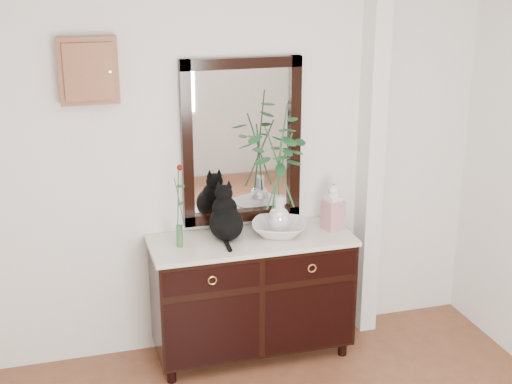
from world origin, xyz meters
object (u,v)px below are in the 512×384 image
object	(u,v)px
cat	(226,213)
ginger_jar	(333,206)
lotus_bowl	(279,228)
sideboard	(252,291)

from	to	relation	value
cat	ginger_jar	size ratio (longest dim) A/B	1.11
lotus_bowl	sideboard	bearing A→B (deg)	-175.22
cat	lotus_bowl	bearing A→B (deg)	-1.02
cat	ginger_jar	world-z (taller)	cat
lotus_bowl	ginger_jar	distance (m)	0.40
sideboard	ginger_jar	size ratio (longest dim) A/B	4.14
cat	sideboard	bearing A→B (deg)	-11.62
lotus_bowl	ginger_jar	xyz separation A→B (m)	(0.38, 0.00, 0.12)
sideboard	cat	size ratio (longest dim) A/B	3.74
cat	lotus_bowl	xyz separation A→B (m)	(0.35, -0.03, -0.13)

